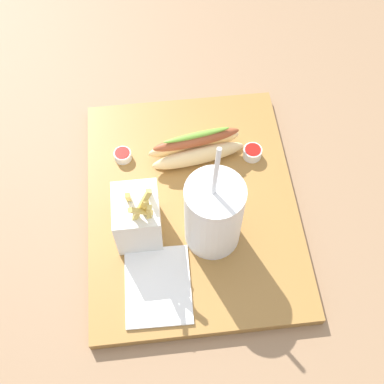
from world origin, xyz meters
name	(u,v)px	position (x,y,z in m)	size (l,w,h in m)	color
ground_plane	(192,209)	(0.00, 0.00, -0.01)	(2.40, 2.40, 0.02)	#8C6B4C
food_tray	(192,204)	(0.00, 0.00, 0.01)	(0.46, 0.36, 0.02)	olive
soda_cup	(214,215)	(-0.07, -0.03, 0.09)	(0.09, 0.09, 0.23)	white
fries_basket	(138,217)	(-0.05, 0.09, 0.07)	(0.09, 0.07, 0.16)	white
hot_dog_1	(196,147)	(0.09, -0.02, 0.05)	(0.08, 0.18, 0.07)	#E5C689
ketchup_cup_1	(123,155)	(0.10, 0.11, 0.03)	(0.03, 0.03, 0.02)	white
ketchup_cup_2	(252,152)	(0.08, -0.12, 0.03)	(0.03, 0.03, 0.02)	white
napkin_stack	(158,286)	(-0.15, 0.07, 0.02)	(0.13, 0.10, 0.01)	white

